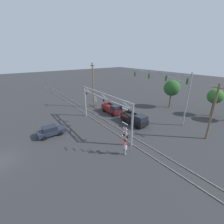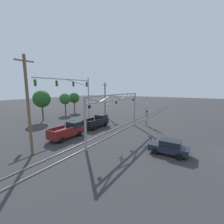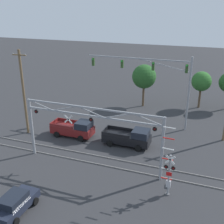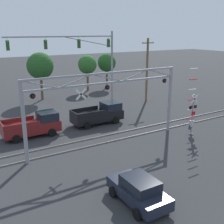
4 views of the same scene
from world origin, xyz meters
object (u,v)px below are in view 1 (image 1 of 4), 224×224
(crossing_signal_mast, at_px, (125,140))
(background_tree_beyond_span, at_px, (215,96))
(crossing_gantry, at_px, (104,105))
(utility_pole_left, at_px, (93,85))
(utility_pole_right, at_px, (212,112))
(traffic_signal_span, at_px, (170,86))
(pickup_truck_lead, at_px, (135,119))
(background_tree_far_left_verge, at_px, (172,88))
(sedan_waiting, at_px, (51,131))
(pickup_truck_following, at_px, (112,109))

(crossing_signal_mast, height_order, background_tree_beyond_span, crossing_signal_mast)
(crossing_gantry, height_order, crossing_signal_mast, crossing_signal_mast)
(utility_pole_left, relative_size, utility_pole_right, 1.22)
(crossing_gantry, distance_m, crossing_signal_mast, 8.04)
(traffic_signal_span, bearing_deg, utility_pole_left, -152.36)
(pickup_truck_lead, distance_m, utility_pole_right, 11.35)
(traffic_signal_span, xyz_separation_m, background_tree_far_left_verge, (-3.70, 6.57, -1.83))
(utility_pole_left, bearing_deg, background_tree_far_left_verge, 53.03)
(crossing_signal_mast, xyz_separation_m, background_tree_beyond_span, (0.77, 22.23, 2.00))
(traffic_signal_span, bearing_deg, crossing_signal_mast, -75.34)
(background_tree_beyond_span, xyz_separation_m, background_tree_far_left_verge, (-7.99, -2.24, 0.55))
(pickup_truck_lead, relative_size, background_tree_far_left_verge, 0.82)
(sedan_waiting, height_order, utility_pole_left, utility_pole_left)
(traffic_signal_span, bearing_deg, crossing_gantry, -109.27)
(crossing_gantry, height_order, pickup_truck_following, crossing_gantry)
(pickup_truck_lead, height_order, utility_pole_right, utility_pole_right)
(pickup_truck_lead, xyz_separation_m, pickup_truck_following, (-6.63, -0.04, -0.00))
(pickup_truck_following, bearing_deg, crossing_gantry, -48.29)
(crossing_signal_mast, bearing_deg, pickup_truck_following, 149.75)
(background_tree_far_left_verge, bearing_deg, utility_pole_right, -34.86)
(pickup_truck_following, height_order, background_tree_far_left_verge, background_tree_far_left_verge)
(utility_pole_right, bearing_deg, crossing_gantry, -139.52)
(background_tree_far_left_verge, bearing_deg, pickup_truck_lead, -82.18)
(traffic_signal_span, distance_m, background_tree_beyond_span, 10.08)
(utility_pole_right, bearing_deg, background_tree_beyond_span, 108.82)
(crossing_signal_mast, height_order, sedan_waiting, crossing_signal_mast)
(crossing_gantry, xyz_separation_m, crossing_signal_mast, (7.53, -1.94, -2.06))
(utility_pole_right, bearing_deg, crossing_signal_mast, -109.53)
(traffic_signal_span, xyz_separation_m, background_tree_beyond_span, (4.28, 8.81, -2.38))
(traffic_signal_span, bearing_deg, background_tree_beyond_span, 64.07)
(background_tree_beyond_span, bearing_deg, pickup_truck_following, -130.21)
(crossing_gantry, xyz_separation_m, sedan_waiting, (-2.67, -7.91, -3.28))
(background_tree_far_left_verge, bearing_deg, crossing_signal_mast, -70.15)
(crossing_signal_mast, relative_size, utility_pole_left, 0.60)
(utility_pole_left, bearing_deg, pickup_truck_lead, 5.21)
(pickup_truck_following, relative_size, sedan_waiting, 1.28)
(pickup_truck_following, relative_size, utility_pole_right, 0.61)
(pickup_truck_following, xyz_separation_m, background_tree_far_left_verge, (4.85, 12.95, 3.58))
(traffic_signal_span, xyz_separation_m, sedan_waiting, (-6.68, -19.40, -5.60))
(pickup_truck_lead, distance_m, sedan_waiting, 13.89)
(pickup_truck_following, xyz_separation_m, utility_pole_left, (-5.72, -1.09, 4.15))
(utility_pole_left, bearing_deg, crossing_gantry, -21.35)
(traffic_signal_span, height_order, background_tree_far_left_verge, traffic_signal_span)
(pickup_truck_following, relative_size, background_tree_far_left_verge, 0.78)
(utility_pole_right, bearing_deg, pickup_truck_following, -163.10)
(pickup_truck_following, height_order, background_tree_beyond_span, background_tree_beyond_span)
(crossing_gantry, height_order, sedan_waiting, crossing_gantry)
(crossing_gantry, bearing_deg, background_tree_far_left_verge, 89.01)
(sedan_waiting, bearing_deg, crossing_signal_mast, 30.35)
(pickup_truck_lead, bearing_deg, sedan_waiting, -110.01)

